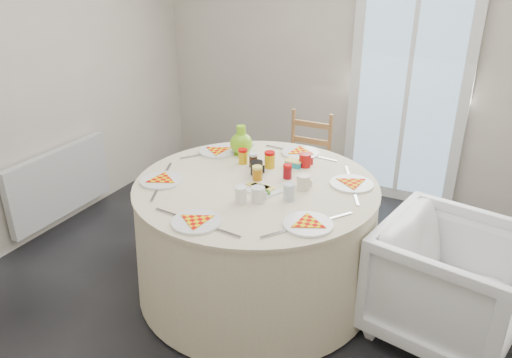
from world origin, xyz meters
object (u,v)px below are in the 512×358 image
at_px(table, 256,238).
at_px(armchair, 450,278).
at_px(radiator, 60,183).
at_px(green_pitcher, 241,141).
at_px(wooden_chair, 304,161).

distance_m(table, armchair, 1.20).
relative_size(radiator, table, 0.64).
xyz_separation_m(radiator, table, (1.80, -0.04, -0.01)).
bearing_deg(armchair, green_pitcher, 89.40).
distance_m(table, wooden_chair, 1.15).
bearing_deg(table, armchair, 4.09).
bearing_deg(table, wooden_chair, 96.22).
bearing_deg(armchair, radiator, 101.71).
bearing_deg(radiator, green_pitcher, 13.31).
bearing_deg(wooden_chair, table, -84.70).
bearing_deg(green_pitcher, armchair, 11.48).
bearing_deg(radiator, armchair, 0.89).
distance_m(wooden_chair, armchair, 1.69).
bearing_deg(radiator, table, -1.25).
distance_m(table, green_pitcher, 0.70).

